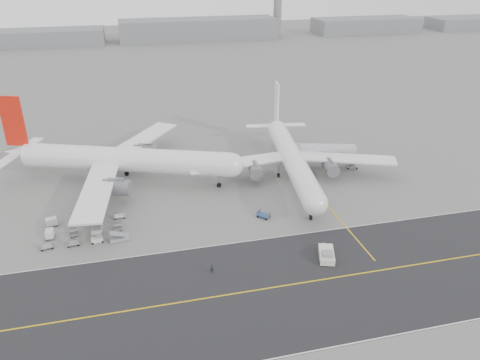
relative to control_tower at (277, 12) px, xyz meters
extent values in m
plane|color=gray|center=(-100.00, -265.00, -16.25)|extent=(700.00, 700.00, 0.00)
cube|color=#28282A|center=(-95.00, -283.00, -16.24)|extent=(220.00, 32.00, 0.02)
cube|color=gold|center=(-95.00, -283.00, -16.22)|extent=(220.00, 0.30, 0.01)
cube|color=silver|center=(-95.00, -267.20, -16.22)|extent=(220.00, 0.25, 0.01)
cube|color=silver|center=(-95.00, -298.80, -16.22)|extent=(220.00, 0.25, 0.01)
cube|color=gold|center=(-70.00, -260.00, -16.23)|extent=(0.30, 40.00, 0.01)
cylinder|color=gray|center=(0.00, 0.00, -2.25)|extent=(6.00, 6.00, 28.00)
cylinder|color=white|center=(-115.74, -232.22, -9.82)|extent=(53.39, 25.45, 6.28)
sphere|color=white|center=(-90.17, -242.01, -9.82)|extent=(6.15, 6.15, 6.15)
cone|color=white|center=(-142.55, -221.95, -9.35)|extent=(12.00, 9.10, 5.65)
cube|color=red|center=(-143.18, -221.71, -0.67)|extent=(5.79, 2.62, 13.36)
cube|color=white|center=(-145.46, -226.73, -9.19)|extent=(6.39, 10.43, 0.25)
cube|color=white|center=(-141.52, -216.44, -9.19)|extent=(6.39, 10.43, 0.25)
cube|color=white|center=(-122.90, -247.18, -10.60)|extent=(10.27, 30.64, 0.45)
cube|color=white|center=(-111.07, -216.30, -10.60)|extent=(22.69, 28.46, 0.45)
cylinder|color=slate|center=(-118.55, -243.30, -12.17)|extent=(7.63, 6.02, 3.89)
cylinder|color=slate|center=(-110.43, -222.09, -12.17)|extent=(7.63, 6.02, 3.89)
cylinder|color=black|center=(-93.28, -240.82, -15.66)|extent=(1.29, 0.89, 1.18)
cylinder|color=black|center=(-118.95, -235.02, -15.66)|extent=(1.29, 0.89, 1.18)
cylinder|color=black|center=(-116.26, -227.98, -15.66)|extent=(1.29, 0.89, 1.18)
cylinder|color=gray|center=(-93.28, -240.82, -14.01)|extent=(0.36, 0.36, 3.30)
cylinder|color=white|center=(-73.45, -240.97, -10.58)|extent=(12.13, 48.57, 5.53)
sphere|color=white|center=(-76.77, -264.87, -10.58)|extent=(5.42, 5.42, 5.42)
cone|color=white|center=(-69.96, -215.90, -10.17)|extent=(6.23, 10.01, 4.98)
cube|color=white|center=(-69.88, -215.32, -2.52)|extent=(1.22, 5.32, 11.77)
cube|color=white|center=(-74.65, -214.36, -10.03)|extent=(9.11, 3.84, 0.25)
cube|color=white|center=(-65.03, -215.69, -10.03)|extent=(9.11, 3.84, 0.25)
cube|color=white|center=(-87.71, -237.79, -11.27)|extent=(26.96, 8.66, 0.45)
cube|color=white|center=(-58.86, -241.81, -11.27)|extent=(26.77, 15.35, 0.45)
cylinder|color=slate|center=(-83.52, -240.75, -12.66)|extent=(4.21, 6.30, 3.43)
cylinder|color=slate|center=(-63.70, -243.51, -12.66)|extent=(4.21, 6.30, 3.43)
cylinder|color=black|center=(-76.37, -261.95, -15.65)|extent=(0.66, 1.26, 1.20)
cylinder|color=black|center=(-76.49, -238.76, -15.65)|extent=(0.66, 1.26, 1.20)
cylinder|color=black|center=(-69.92, -239.67, -15.65)|extent=(0.66, 1.26, 1.20)
cylinder|color=gray|center=(-76.37, -261.95, -14.20)|extent=(0.36, 0.36, 2.90)
cube|color=silver|center=(-78.93, -276.74, -15.45)|extent=(4.57, 6.47, 1.33)
cube|color=#9D9DA2|center=(-79.36, -278.00, -14.45)|extent=(2.58, 2.46, 0.85)
cylinder|color=gray|center=(-77.78, -273.33, -15.78)|extent=(0.93, 2.38, 0.15)
cylinder|color=black|center=(-80.83, -278.50, -15.83)|extent=(0.63, 0.93, 0.85)
cylinder|color=black|center=(-78.49, -279.29, -15.83)|extent=(0.63, 0.93, 0.85)
cylinder|color=black|center=(-79.37, -274.19, -15.83)|extent=(0.63, 0.93, 0.85)
cylinder|color=black|center=(-77.04, -274.98, -15.83)|extent=(0.63, 0.93, 0.85)
cylinder|color=gray|center=(-54.41, -237.64, -14.06)|extent=(1.75, 1.75, 4.38)
cube|color=#9D9DA2|center=(-54.41, -237.64, -15.87)|extent=(3.54, 3.54, 0.77)
cube|color=silver|center=(-61.75, -235.44, -11.22)|extent=(16.61, 7.65, 2.85)
cube|color=#9D9DA2|center=(-69.30, -233.18, -11.22)|extent=(2.26, 3.73, 3.28)
cylinder|color=black|center=(-52.91, -236.84, -15.93)|extent=(0.50, 0.72, 0.66)
imported|color=black|center=(-101.78, -275.94, -15.34)|extent=(0.78, 0.63, 1.83)
camera|label=1|loc=(-113.84, -347.13, 37.77)|focal=35.00mm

